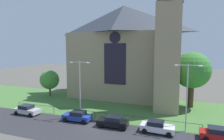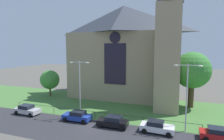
{
  "view_description": "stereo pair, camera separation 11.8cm",
  "coord_description": "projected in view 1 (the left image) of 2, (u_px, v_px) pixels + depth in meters",
  "views": [
    {
      "loc": [
        10.35,
        -22.86,
        10.55
      ],
      "look_at": [
        -0.53,
        8.0,
        6.95
      ],
      "focal_mm": 30.31,
      "sensor_mm": 36.0,
      "label": 1
    },
    {
      "loc": [
        10.46,
        -22.82,
        10.55
      ],
      "look_at": [
        -0.53,
        8.0,
        6.95
      ],
      "focal_mm": 30.31,
      "sensor_mm": 36.0,
      "label": 2
    }
  ],
  "objects": [
    {
      "name": "ground",
      "position": [
        118.0,
        106.0,
        35.38
      ],
      "size": [
        160.0,
        160.0,
        0.0
      ],
      "primitive_type": "plane",
      "color": "#56544C"
    },
    {
      "name": "road_asphalt",
      "position": [
        90.0,
        132.0,
        24.13
      ],
      "size": [
        120.0,
        8.0,
        0.01
      ],
      "primitive_type": "cube",
      "color": "#2D2D33",
      "rests_on": "ground"
    },
    {
      "name": "grass_verge",
      "position": [
        115.0,
        109.0,
        33.5
      ],
      "size": [
        120.0,
        20.0,
        0.01
      ],
      "primitive_type": "cube",
      "color": "#477538",
      "rests_on": "ground"
    },
    {
      "name": "church_building",
      "position": [
        126.0,
        51.0,
        41.34
      ],
      "size": [
        23.2,
        16.2,
        26.0
      ],
      "color": "tan",
      "rests_on": "ground"
    },
    {
      "name": "iron_railing",
      "position": [
        95.0,
        113.0,
        28.68
      ],
      "size": [
        29.8,
        0.07,
        1.13
      ],
      "color": "black",
      "rests_on": "ground"
    },
    {
      "name": "tree_left_far",
      "position": [
        50.0,
        80.0,
        42.58
      ],
      "size": [
        4.26,
        4.26,
        5.85
      ],
      "color": "brown",
      "rests_on": "ground"
    },
    {
      "name": "tree_right_far",
      "position": [
        192.0,
        70.0,
        33.94
      ],
      "size": [
        6.55,
        6.55,
        10.11
      ],
      "color": "#4C3823",
      "rests_on": "ground"
    },
    {
      "name": "streetlamp_near",
      "position": [
        80.0,
        82.0,
        28.9
      ],
      "size": [
        3.37,
        0.26,
        8.79
      ],
      "color": "#B2B2B7",
      "rests_on": "ground"
    },
    {
      "name": "streetlamp_far",
      "position": [
        187.0,
        89.0,
        23.84
      ],
      "size": [
        3.37,
        0.26,
        8.77
      ],
      "color": "#B2B2B7",
      "rests_on": "ground"
    },
    {
      "name": "parked_car_silver",
      "position": [
        27.0,
        110.0,
        30.78
      ],
      "size": [
        4.26,
        2.14,
        1.51
      ],
      "rotation": [
        0.0,
        0.0,
        -0.03
      ],
      "color": "#B7B7BC",
      "rests_on": "ground"
    },
    {
      "name": "parked_car_blue",
      "position": [
        77.0,
        116.0,
        27.89
      ],
      "size": [
        4.23,
        2.09,
        1.51
      ],
      "rotation": [
        0.0,
        0.0,
        3.16
      ],
      "color": "#1E3899",
      "rests_on": "ground"
    },
    {
      "name": "parked_car_black",
      "position": [
        113.0,
        122.0,
        25.73
      ],
      "size": [
        4.23,
        2.07,
        1.51
      ],
      "rotation": [
        0.0,
        0.0,
        3.16
      ],
      "color": "black",
      "rests_on": "ground"
    },
    {
      "name": "parked_car_white",
      "position": [
        157.0,
        127.0,
        24.04
      ],
      "size": [
        4.27,
        2.16,
        1.51
      ],
      "rotation": [
        0.0,
        0.0,
        -0.04
      ],
      "color": "silver",
      "rests_on": "ground"
    },
    {
      "name": "parked_car_red",
      "position": [
        219.0,
        134.0,
        21.91
      ],
      "size": [
        4.23,
        2.08,
        1.51
      ],
      "rotation": [
        0.0,
        0.0,
        -0.02
      ],
      "color": "#B21919",
      "rests_on": "ground"
    }
  ]
}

